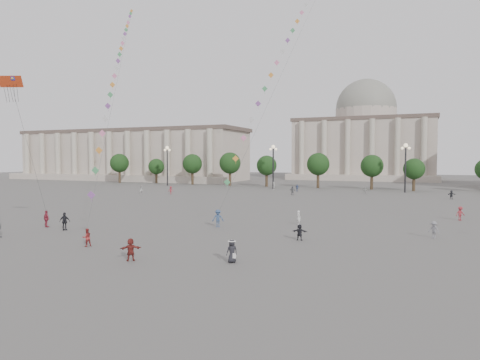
% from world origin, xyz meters
% --- Properties ---
extents(ground, '(360.00, 360.00, 0.00)m').
position_xyz_m(ground, '(0.00, 0.00, 0.00)').
color(ground, '#514F4C').
rests_on(ground, ground).
extents(hall_west, '(84.00, 26.22, 17.20)m').
position_xyz_m(hall_west, '(-75.00, 93.89, 8.43)').
color(hall_west, '#AD9F91').
rests_on(hall_west, ground).
extents(hall_central, '(48.30, 34.30, 35.50)m').
position_xyz_m(hall_central, '(0.00, 129.22, 14.23)').
color(hall_central, '#AD9F91').
rests_on(hall_central, ground).
extents(tree_row, '(137.12, 5.12, 8.00)m').
position_xyz_m(tree_row, '(0.00, 78.00, 5.39)').
color(tree_row, '#35261A').
rests_on(tree_row, ground).
extents(lamp_post_far_west, '(2.00, 0.90, 10.65)m').
position_xyz_m(lamp_post_far_west, '(-45.00, 70.00, 7.35)').
color(lamp_post_far_west, '#262628').
rests_on(lamp_post_far_west, ground).
extents(lamp_post_mid_west, '(2.00, 0.90, 10.65)m').
position_xyz_m(lamp_post_mid_west, '(-15.00, 70.00, 7.35)').
color(lamp_post_mid_west, '#262628').
rests_on(lamp_post_mid_west, ground).
extents(lamp_post_mid_east, '(2.00, 0.90, 10.65)m').
position_xyz_m(lamp_post_mid_east, '(15.00, 70.00, 7.35)').
color(lamp_post_mid_east, '#262628').
rests_on(lamp_post_mid_east, ground).
extents(person_crowd_0, '(1.00, 0.60, 1.59)m').
position_xyz_m(person_crowd_0, '(-7.35, 63.78, 0.80)').
color(person_crowd_0, '#384C7F').
rests_on(person_crowd_0, ground).
extents(person_crowd_1, '(0.90, 1.01, 1.72)m').
position_xyz_m(person_crowd_1, '(-35.25, 44.53, 0.86)').
color(person_crowd_1, silver).
rests_on(person_crowd_1, ground).
extents(person_crowd_2, '(1.20, 1.17, 1.65)m').
position_xyz_m(person_crowd_2, '(-29.50, 46.59, 0.83)').
color(person_crowd_2, maroon).
rests_on(person_crowd_2, ground).
extents(person_crowd_3, '(1.42, 0.57, 1.50)m').
position_xyz_m(person_crowd_3, '(7.50, 8.84, 0.75)').
color(person_crowd_3, black).
rests_on(person_crowd_3, ground).
extents(person_crowd_4, '(1.42, 1.13, 1.51)m').
position_xyz_m(person_crowd_4, '(7.42, 62.77, 0.76)').
color(person_crowd_4, '#B2B3AF').
rests_on(person_crowd_4, ground).
extents(person_crowd_6, '(1.21, 1.01, 1.62)m').
position_xyz_m(person_crowd_6, '(18.88, 14.61, 0.81)').
color(person_crowd_6, slate).
rests_on(person_crowd_6, ground).
extents(person_crowd_8, '(1.26, 1.08, 1.69)m').
position_xyz_m(person_crowd_8, '(22.24, 28.34, 0.84)').
color(person_crowd_8, maroon).
rests_on(person_crowd_8, ground).
extents(person_crowd_9, '(1.58, 1.12, 1.64)m').
position_xyz_m(person_crowd_9, '(23.21, 57.16, 0.82)').
color(person_crowd_9, black).
rests_on(person_crowd_9, ground).
extents(person_crowd_10, '(0.64, 0.77, 1.83)m').
position_xyz_m(person_crowd_10, '(-13.88, 67.23, 0.91)').
color(person_crowd_10, silver).
rests_on(person_crowd_10, ground).
extents(person_crowd_12, '(1.75, 1.08, 1.80)m').
position_xyz_m(person_crowd_12, '(-5.95, 54.93, 0.90)').
color(person_crowd_12, slate).
rests_on(person_crowd_12, ground).
extents(person_crowd_13, '(0.69, 0.69, 1.61)m').
position_xyz_m(person_crowd_13, '(5.11, 17.65, 0.81)').
color(person_crowd_13, white).
rests_on(person_crowd_13, ground).
extents(tourist_0, '(1.16, 0.76, 1.84)m').
position_xyz_m(tourist_0, '(-19.80, 5.51, 0.92)').
color(tourist_0, maroon).
rests_on(tourist_0, ground).
extents(tourist_2, '(1.55, 1.33, 1.68)m').
position_xyz_m(tourist_2, '(-1.97, -3.48, 0.84)').
color(tourist_2, maroon).
rests_on(tourist_2, ground).
extents(tourist_4, '(1.19, 0.81, 1.88)m').
position_xyz_m(tourist_4, '(-16.43, 4.74, 0.94)').
color(tourist_4, black).
rests_on(tourist_4, ground).
extents(kite_flyer_0, '(0.88, 0.94, 1.55)m').
position_xyz_m(kite_flyer_0, '(-8.55, -0.73, 0.77)').
color(kite_flyer_0, maroon).
rests_on(kite_flyer_0, ground).
extents(kite_flyer_1, '(1.43, 1.17, 1.93)m').
position_xyz_m(kite_flyer_1, '(-2.60, 12.70, 0.96)').
color(kite_flyer_1, '#314970').
rests_on(kite_flyer_1, ground).
extents(hat_person, '(0.96, 0.95, 1.69)m').
position_xyz_m(hat_person, '(5.11, -1.15, 0.88)').
color(hat_person, black).
rests_on(hat_person, ground).
extents(dragon_kite, '(2.23, 3.39, 14.29)m').
position_xyz_m(dragon_kite, '(-18.05, 0.14, 13.91)').
color(dragon_kite, '#AC3012').
rests_on(dragon_kite, ground).
extents(kite_train_west, '(32.50, 49.45, 72.31)m').
position_xyz_m(kite_train_west, '(-25.80, 26.01, 22.91)').
color(kite_train_west, '#3F3F3F').
rests_on(kite_train_west, ground).
extents(kite_train_mid, '(5.14, 48.97, 72.11)m').
position_xyz_m(kite_train_mid, '(-0.23, 39.00, 29.83)').
color(kite_train_mid, '#3F3F3F').
rests_on(kite_train_mid, ground).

